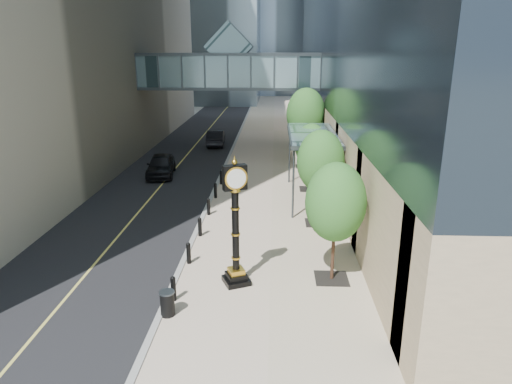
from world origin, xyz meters
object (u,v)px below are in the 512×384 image
trash_bin (167,304)px  pedestrian (314,192)px  street_clock (236,232)px  car_near (161,165)px  car_far (216,138)px

trash_bin → pedestrian: bearing=63.7°
street_clock → pedestrian: size_ratio=3.21×
pedestrian → car_near: (-11.23, 6.61, -0.03)m
trash_bin → car_near: bearing=104.2°
car_near → car_far: size_ratio=1.02×
street_clock → car_near: street_clock is taller
street_clock → car_far: street_clock is taller
street_clock → pedestrian: bearing=44.9°
street_clock → car_far: (-4.45, 28.72, -1.54)m
street_clock → trash_bin: size_ratio=5.85×
car_near → car_far: (2.76, 11.85, -0.05)m
pedestrian → car_near: bearing=-27.2°
car_far → pedestrian: bearing=111.6°
trash_bin → car_far: car_far is taller
street_clock → trash_bin: bearing=-156.3°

